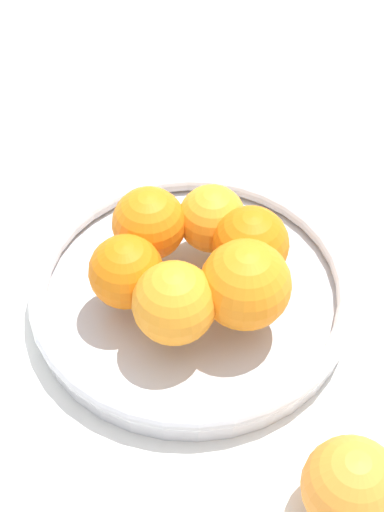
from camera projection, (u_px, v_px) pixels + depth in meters
The scene contains 4 objects.
ground_plane at pixel (192, 305), 0.82m from camera, with size 4.00×4.00×0.00m, color white.
fruit_bowl at pixel (192, 293), 0.81m from camera, with size 0.31×0.31×0.03m.
orange_pile at pixel (197, 261), 0.76m from camera, with size 0.18×0.18×0.08m.
stray_orange at pixel (351, 486), 0.65m from camera, with size 0.08×0.08×0.08m, color orange.
Camera 1 is at (0.48, 0.18, 0.64)m, focal length 60.00 mm.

